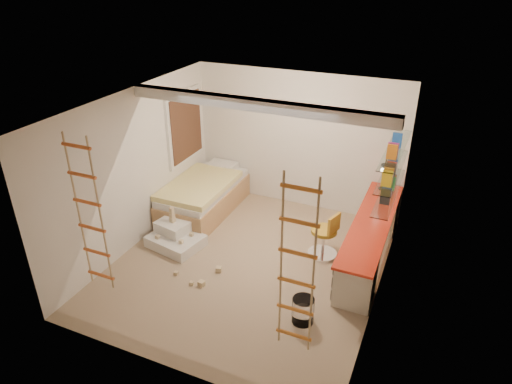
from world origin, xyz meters
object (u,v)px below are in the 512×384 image
at_px(desk, 370,239).
at_px(bed, 204,196).
at_px(play_platform, 175,237).
at_px(swivel_chair, 325,240).

height_order(desk, bed, desk).
height_order(bed, play_platform, bed).
distance_m(desk, swivel_chair, 0.71).
relative_size(desk, bed, 1.40).
bearing_deg(swivel_chair, play_platform, -164.15).
xyz_separation_m(bed, swivel_chair, (2.51, -0.52, -0.03)).
xyz_separation_m(bed, play_platform, (0.11, -1.21, -0.18)).
height_order(desk, play_platform, desk).
bearing_deg(desk, play_platform, -164.74).
bearing_deg(desk, bed, 173.51).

